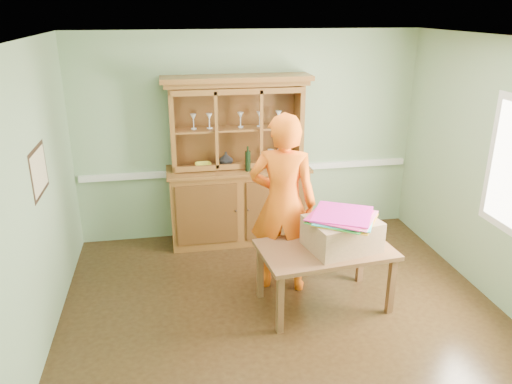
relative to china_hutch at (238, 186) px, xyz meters
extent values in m
plane|color=#452F16|center=(0.19, -1.75, -0.76)|extent=(4.50, 4.50, 0.00)
plane|color=white|center=(0.19, -1.75, 1.94)|extent=(4.50, 4.50, 0.00)
plane|color=#87A77D|center=(0.19, 0.25, 0.59)|extent=(4.50, 0.00, 4.50)
plane|color=#87A77D|center=(-2.06, -1.75, 0.59)|extent=(0.00, 4.00, 4.00)
plane|color=#87A77D|center=(2.44, -1.75, 0.59)|extent=(0.00, 4.00, 4.00)
plane|color=#87A77D|center=(0.19, -3.75, 0.59)|extent=(4.50, 0.00, 4.50)
cube|color=white|center=(0.19, 0.22, 0.14)|extent=(4.41, 0.05, 0.08)
cube|color=black|center=(-2.04, -1.45, 0.79)|extent=(0.03, 0.60, 0.46)
cube|color=beige|center=(-2.03, -1.45, 0.79)|extent=(0.01, 0.52, 0.38)
cube|color=brown|center=(0.00, -0.02, -0.27)|extent=(1.77, 0.54, 0.98)
cube|color=brown|center=(0.00, -0.03, 0.24)|extent=(1.83, 0.60, 0.04)
cube|color=#593415|center=(0.00, 0.23, 0.77)|extent=(1.67, 0.04, 1.03)
cube|color=brown|center=(-0.80, 0.06, 0.77)|extent=(0.06, 0.37, 1.03)
cube|color=brown|center=(0.81, 0.06, 0.77)|extent=(0.06, 0.37, 1.03)
cube|color=brown|center=(0.00, 0.06, 1.32)|extent=(1.77, 0.43, 0.06)
cube|color=brown|center=(0.00, 0.04, 1.38)|extent=(1.85, 0.47, 0.06)
cube|color=brown|center=(0.00, 0.06, 0.75)|extent=(1.55, 0.32, 0.02)
imported|color=#B2B2B7|center=(-0.15, 0.06, 0.35)|extent=(0.18, 0.18, 0.19)
imported|color=yellow|center=(-0.44, 0.06, 0.29)|extent=(0.21, 0.21, 0.05)
cylinder|color=black|center=(0.10, -0.20, 0.42)|extent=(0.07, 0.07, 0.31)
cube|color=brown|center=(0.64, -1.73, -0.12)|extent=(1.41, 0.93, 0.04)
cube|color=brown|center=(0.08, -2.12, -0.45)|extent=(0.07, 0.07, 0.62)
cube|color=brown|center=(0.02, -1.47, -0.45)|extent=(0.07, 0.07, 0.62)
cube|color=brown|center=(1.26, -2.00, -0.45)|extent=(0.07, 0.07, 0.62)
cube|color=brown|center=(1.20, -1.35, -0.45)|extent=(0.07, 0.07, 0.62)
cube|color=tan|center=(0.79, -1.76, 0.06)|extent=(0.76, 0.66, 0.31)
cube|color=orange|center=(0.79, -1.76, 0.22)|extent=(0.76, 0.76, 0.01)
cube|color=green|center=(0.79, -1.76, 0.23)|extent=(0.76, 0.76, 0.01)
cube|color=#31E2E9|center=(0.79, -1.76, 0.24)|extent=(0.76, 0.76, 0.01)
cube|color=pink|center=(0.79, -1.76, 0.25)|extent=(0.76, 0.76, 0.01)
cube|color=#D11F72|center=(0.79, -1.76, 0.25)|extent=(0.76, 0.76, 0.01)
cube|color=#DD21A5|center=(0.79, -1.76, 0.26)|extent=(0.76, 0.76, 0.01)
imported|color=#FF6210|center=(0.30, -1.28, 0.22)|extent=(0.83, 0.68, 1.97)
camera|label=1|loc=(-0.87, -6.07, 2.20)|focal=35.00mm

